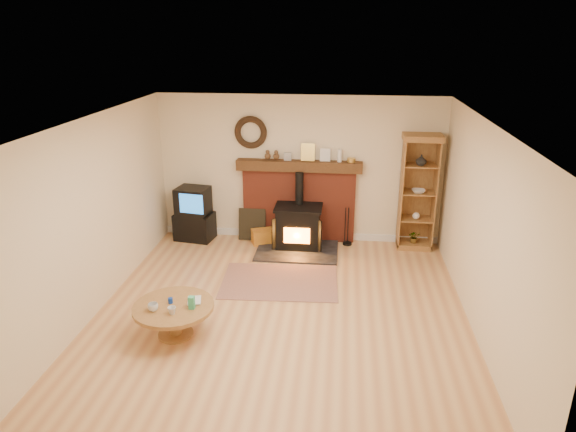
# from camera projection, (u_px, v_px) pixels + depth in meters

# --- Properties ---
(ground) EXTENTS (5.50, 5.50, 0.00)m
(ground) POSITION_uv_depth(u_px,v_px,m) (281.00, 314.00, 6.96)
(ground) COLOR tan
(ground) RESTS_ON ground
(room_shell) EXTENTS (5.02, 5.52, 2.61)m
(room_shell) POSITION_uv_depth(u_px,v_px,m) (280.00, 192.00, 6.45)
(room_shell) COLOR beige
(room_shell) RESTS_ON ground
(chimney_breast) EXTENTS (2.20, 0.22, 1.78)m
(chimney_breast) POSITION_uv_depth(u_px,v_px,m) (299.00, 197.00, 9.17)
(chimney_breast) COLOR #973926
(chimney_breast) RESTS_ON ground
(wood_stove) EXTENTS (1.40, 1.00, 1.32)m
(wood_stove) POSITION_uv_depth(u_px,v_px,m) (298.00, 228.00, 8.95)
(wood_stove) COLOR black
(wood_stove) RESTS_ON ground
(area_rug) EXTENTS (1.81, 1.29, 0.01)m
(area_rug) POSITION_uv_depth(u_px,v_px,m) (280.00, 282.00, 7.84)
(area_rug) COLOR brown
(area_rug) RESTS_ON ground
(tv_unit) EXTENTS (0.73, 0.56, 0.98)m
(tv_unit) POSITION_uv_depth(u_px,v_px,m) (194.00, 215.00, 9.29)
(tv_unit) COLOR black
(tv_unit) RESTS_ON ground
(curio_cabinet) EXTENTS (0.64, 0.47, 2.01)m
(curio_cabinet) POSITION_uv_depth(u_px,v_px,m) (418.00, 192.00, 8.78)
(curio_cabinet) COLOR brown
(curio_cabinet) RESTS_ON ground
(firelog_box) EXTENTS (0.48, 0.39, 0.26)m
(firelog_box) POSITION_uv_depth(u_px,v_px,m) (264.00, 236.00, 9.21)
(firelog_box) COLOR gold
(firelog_box) RESTS_ON ground
(leaning_painting) EXTENTS (0.49, 0.13, 0.58)m
(leaning_painting) POSITION_uv_depth(u_px,v_px,m) (252.00, 224.00, 9.32)
(leaning_painting) COLOR black
(leaning_painting) RESTS_ON ground
(fire_tools) EXTENTS (0.16, 0.16, 0.70)m
(fire_tools) POSITION_uv_depth(u_px,v_px,m) (347.00, 239.00, 9.16)
(fire_tools) COLOR black
(fire_tools) RESTS_ON ground
(coffee_table) EXTENTS (1.01, 1.01, 0.59)m
(coffee_table) POSITION_uv_depth(u_px,v_px,m) (174.00, 311.00, 6.37)
(coffee_table) COLOR brown
(coffee_table) RESTS_ON ground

